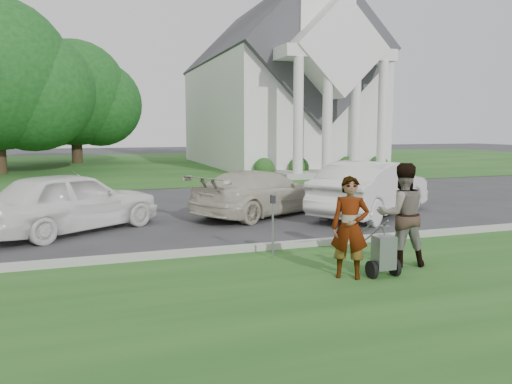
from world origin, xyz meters
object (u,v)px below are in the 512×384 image
tree_back (75,98)px  parking_meter_near (273,218)px  striping_cart (383,253)px  person_left (350,228)px  car_b (71,201)px  car_d (372,189)px  person_right (402,215)px  church (276,78)px  car_c (261,193)px

tree_back → parking_meter_near: bearing=-82.4°
striping_cart → person_left: person_left is taller
car_b → car_d: 8.22m
person_right → striping_cart: bearing=50.8°
parking_meter_near → car_b: (-3.77, 4.03, -0.05)m
person_left → car_d: bearing=87.1°
church → car_b: (-12.77, -19.23, -5.18)m
parking_meter_near → car_c: size_ratio=0.28×
person_left → person_right: person_right is taller
church → person_left: 26.67m
person_right → parking_meter_near: 2.41m
striping_cart → person_left: (-0.58, 0.14, 0.45)m
person_right → parking_meter_near: size_ratio=1.48×
person_left → car_c: size_ratio=0.38×
parking_meter_near → car_d: bearing=39.1°
tree_back → car_d: (8.45, -26.52, -3.93)m
church → car_b: bearing=-123.6°
church → person_left: church is taller
car_c → car_d: 3.22m
tree_back → person_left: 32.32m
person_right → parking_meter_near: person_right is taller
church → car_c: bearing=-112.3°
car_b → car_d: size_ratio=0.92×
tree_back → person_left: (4.78, -31.73, -3.86)m
church → striping_cart: size_ratio=23.05×
person_right → car_d: person_right is taller
car_b → parking_meter_near: bearing=-170.8°
tree_back → car_b: (0.24, -26.11, -3.97)m
church → car_d: bearing=-103.1°
car_d → person_left: bearing=110.7°
church → person_right: (-6.93, -24.46, -4.99)m
striping_cart → car_c: car_c is taller
person_left → parking_meter_near: bearing=148.2°
car_b → car_c: 5.27m
striping_cart → person_right: 1.04m
car_b → car_c: (5.21, 0.75, -0.09)m
car_d → church: bearing=-47.3°
parking_meter_near → car_c: bearing=73.2°
tree_back → car_b: size_ratio=2.16×
person_right → car_b: bearing=-27.7°
tree_back → person_left: bearing=-81.4°
car_c → car_d: (3.00, -1.16, 0.14)m
striping_cart → tree_back: bearing=99.1°
car_d → car_c: bearing=34.6°
church → parking_meter_near: bearing=-111.2°
person_left → parking_meter_near: (-0.78, 1.60, -0.06)m
person_left → parking_meter_near: 1.78m
tree_back → parking_meter_near: 30.65m
striping_cart → car_c: size_ratio=0.23×
striping_cart → parking_meter_near: (-1.36, 1.74, 0.39)m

